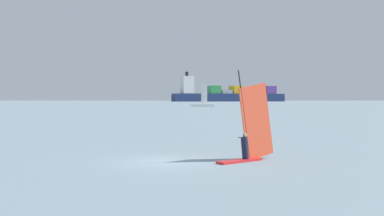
% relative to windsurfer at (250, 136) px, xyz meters
% --- Properties ---
extents(ground_plane, '(4000.00, 4000.00, 0.00)m').
position_rel_windsurfer_xyz_m(ground_plane, '(-3.18, -2.59, -1.23)').
color(ground_plane, gray).
extents(windsurfer, '(1.41, 3.64, 4.54)m').
position_rel_windsurfer_xyz_m(windsurfer, '(0.00, 0.00, 0.00)').
color(windsurfer, red).
rests_on(windsurfer, ground_plane).
extents(cargo_ship, '(115.91, 128.82, 38.35)m').
position_rel_windsurfer_xyz_m(cargo_ship, '(-282.77, 484.01, 8.07)').
color(cargo_ship, navy).
rests_on(cargo_ship, ground_plane).
extents(small_sailboat, '(9.32, 7.16, 10.21)m').
position_rel_windsurfer_xyz_m(small_sailboat, '(-88.15, 129.90, -0.40)').
color(small_sailboat, white).
rests_on(small_sailboat, ground_plane).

